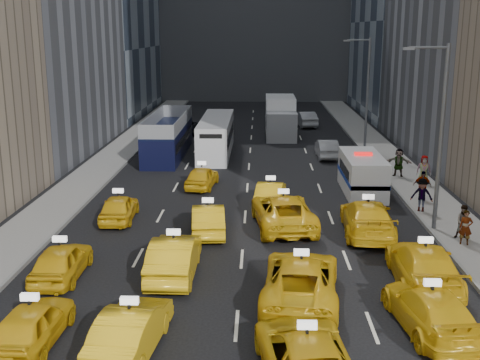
% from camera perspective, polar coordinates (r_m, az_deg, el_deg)
% --- Properties ---
extents(ground, '(160.00, 160.00, 0.00)m').
position_cam_1_polar(ground, '(18.90, -0.56, -16.43)').
color(ground, black).
rests_on(ground, ground).
extents(sidewalk_west, '(3.00, 90.00, 0.15)m').
position_cam_1_polar(sidewalk_west, '(43.81, -13.03, 1.16)').
color(sidewalk_west, gray).
rests_on(sidewalk_west, ground).
extents(sidewalk_east, '(3.00, 90.00, 0.15)m').
position_cam_1_polar(sidewalk_east, '(43.48, 14.81, 0.96)').
color(sidewalk_east, gray).
rests_on(sidewalk_east, ground).
extents(curb_west, '(0.15, 90.00, 0.18)m').
position_cam_1_polar(curb_west, '(43.46, -11.18, 1.18)').
color(curb_west, slate).
rests_on(curb_west, ground).
extents(curb_east, '(0.15, 90.00, 0.18)m').
position_cam_1_polar(curb_east, '(43.17, 12.94, 1.00)').
color(curb_east, slate).
rests_on(curb_east, ground).
extents(streetlight_near, '(2.15, 0.22, 9.00)m').
position_cam_1_polar(streetlight_near, '(29.89, 18.35, 4.36)').
color(streetlight_near, '#595B60').
rests_on(streetlight_near, ground).
extents(streetlight_far, '(2.15, 0.22, 9.00)m').
position_cam_1_polar(streetlight_far, '(49.24, 11.87, 8.34)').
color(streetlight_far, '#595B60').
rests_on(streetlight_far, ground).
extents(taxi_4, '(1.80, 4.17, 1.40)m').
position_cam_1_polar(taxi_4, '(20.27, -19.10, -12.79)').
color(taxi_4, gold).
rests_on(taxi_4, ground).
extents(taxi_5, '(2.03, 4.61, 1.47)m').
position_cam_1_polar(taxi_5, '(19.12, -10.31, -13.77)').
color(taxi_5, gold).
rests_on(taxi_5, ground).
extents(taxi_6, '(3.11, 5.62, 1.49)m').
position_cam_1_polar(taxi_6, '(17.56, 6.29, -16.29)').
color(taxi_6, gold).
rests_on(taxi_6, ground).
extents(taxi_7, '(2.62, 5.21, 1.45)m').
position_cam_1_polar(taxi_7, '(21.00, 17.59, -11.61)').
color(taxi_7, gold).
rests_on(taxi_7, ground).
extents(taxi_8, '(1.71, 4.18, 1.42)m').
position_cam_1_polar(taxi_8, '(24.95, -16.58, -7.40)').
color(taxi_8, gold).
rests_on(taxi_8, ground).
extents(taxi_9, '(1.72, 4.92, 1.62)m').
position_cam_1_polar(taxi_9, '(24.28, -6.26, -7.22)').
color(taxi_9, gold).
rests_on(taxi_9, ground).
extents(taxi_10, '(3.23, 6.00, 1.60)m').
position_cam_1_polar(taxi_10, '(22.24, 5.78, -9.29)').
color(taxi_10, gold).
rests_on(taxi_10, ground).
extents(taxi_11, '(2.63, 5.79, 1.64)m').
position_cam_1_polar(taxi_11, '(24.27, 17.02, -7.76)').
color(taxi_11, gold).
rests_on(taxi_11, ground).
extents(taxi_12, '(1.81, 4.11, 1.38)m').
position_cam_1_polar(taxi_12, '(31.58, -11.41, -2.59)').
color(taxi_12, gold).
rests_on(taxi_12, ground).
extents(taxi_13, '(1.95, 4.51, 1.44)m').
position_cam_1_polar(taxi_13, '(29.09, -3.04, -3.70)').
color(taxi_13, gold).
rests_on(taxi_13, ground).
extents(taxi_14, '(3.41, 6.19, 1.64)m').
position_cam_1_polar(taxi_14, '(29.96, 4.12, -2.99)').
color(taxi_14, gold).
rests_on(taxi_14, ground).
extents(taxi_15, '(2.64, 5.80, 1.65)m').
position_cam_1_polar(taxi_15, '(29.53, 11.98, -3.52)').
color(taxi_15, gold).
rests_on(taxi_15, ground).
extents(taxi_16, '(2.07, 4.13, 1.35)m').
position_cam_1_polar(taxi_16, '(37.47, -3.64, 0.28)').
color(taxi_16, gold).
rests_on(taxi_16, ground).
extents(taxi_17, '(1.92, 4.23, 1.35)m').
position_cam_1_polar(taxi_17, '(33.75, 2.92, -1.27)').
color(taxi_17, gold).
rests_on(taxi_17, ground).
extents(nypd_van, '(2.52, 5.85, 2.46)m').
position_cam_1_polar(nypd_van, '(36.95, 11.51, 0.52)').
color(nypd_van, silver).
rests_on(nypd_van, ground).
extents(double_decker, '(3.06, 11.16, 3.21)m').
position_cam_1_polar(double_decker, '(47.25, -6.82, 4.23)').
color(double_decker, black).
rests_on(double_decker, ground).
extents(city_bus, '(2.98, 11.10, 2.84)m').
position_cam_1_polar(city_bus, '(47.76, -2.26, 4.19)').
color(city_bus, silver).
rests_on(city_bus, ground).
extents(box_truck, '(3.53, 8.02, 3.55)m').
position_cam_1_polar(box_truck, '(55.74, 3.86, 5.96)').
color(box_truck, white).
rests_on(box_truck, ground).
extents(misc_car_0, '(1.54, 4.28, 1.41)m').
position_cam_1_polar(misc_car_0, '(46.74, 8.24, 2.97)').
color(misc_car_0, '#929499').
rests_on(misc_car_0, ground).
extents(misc_car_1, '(2.47, 5.06, 1.39)m').
position_cam_1_polar(misc_car_1, '(57.16, -5.27, 5.06)').
color(misc_car_1, black).
rests_on(misc_car_1, ground).
extents(misc_car_2, '(2.20, 4.69, 1.32)m').
position_cam_1_polar(misc_car_2, '(63.61, 3.32, 5.99)').
color(misc_car_2, slate).
rests_on(misc_car_2, ground).
extents(misc_car_3, '(1.98, 4.68, 1.58)m').
position_cam_1_polar(misc_car_3, '(59.10, -1.74, 5.51)').
color(misc_car_3, black).
rests_on(misc_car_3, ground).
extents(misc_car_4, '(2.25, 4.85, 1.54)m').
position_cam_1_polar(misc_car_4, '(61.76, 6.25, 5.78)').
color(misc_car_4, '#9A9CA1').
rests_on(misc_car_4, ground).
extents(pedestrian_0, '(0.67, 0.54, 1.59)m').
position_cam_1_polar(pedestrian_0, '(28.96, 20.62, -4.23)').
color(pedestrian_0, gray).
rests_on(pedestrian_0, sidewalk_east).
extents(pedestrian_1, '(0.86, 0.60, 1.61)m').
position_cam_1_polar(pedestrian_1, '(29.71, 20.48, -3.75)').
color(pedestrian_1, gray).
rests_on(pedestrian_1, sidewalk_east).
extents(pedestrian_2, '(1.25, 0.84, 1.79)m').
position_cam_1_polar(pedestrian_2, '(33.42, 16.86, -1.36)').
color(pedestrian_2, gray).
rests_on(pedestrian_2, sidewalk_east).
extents(pedestrian_3, '(1.07, 0.66, 1.70)m').
position_cam_1_polar(pedestrian_3, '(35.64, 16.90, -0.50)').
color(pedestrian_3, gray).
rests_on(pedestrian_3, sidewalk_east).
extents(pedestrian_4, '(0.94, 0.60, 1.82)m').
position_cam_1_polar(pedestrian_4, '(39.44, 17.03, 0.95)').
color(pedestrian_4, gray).
rests_on(pedestrian_4, sidewalk_east).
extents(pedestrian_5, '(1.78, 1.06, 1.85)m').
position_cam_1_polar(pedestrian_5, '(41.06, 14.81, 1.63)').
color(pedestrian_5, gray).
rests_on(pedestrian_5, sidewalk_east).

